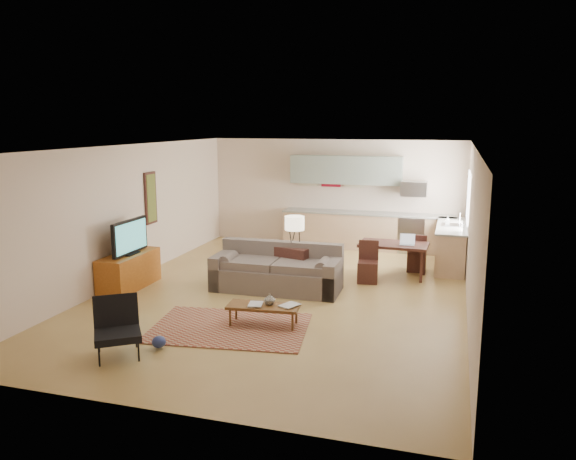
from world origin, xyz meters
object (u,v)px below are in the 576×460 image
(sofa, at_px, (277,268))
(coffee_table, at_px, (263,315))
(armchair, at_px, (117,329))
(console_table, at_px, (295,266))
(dining_table, at_px, (393,260))
(tv_credenza, at_px, (129,271))

(sofa, relative_size, coffee_table, 2.21)
(sofa, height_order, armchair, sofa)
(coffee_table, bearing_deg, sofa, 96.32)
(armchair, distance_m, console_table, 4.16)
(coffee_table, bearing_deg, console_table, 88.41)
(dining_table, bearing_deg, coffee_table, -113.17)
(coffee_table, height_order, console_table, console_table)
(coffee_table, height_order, armchair, armchair)
(sofa, xyz_separation_m, console_table, (0.24, 0.39, -0.05))
(armchair, xyz_separation_m, dining_table, (3.12, 5.14, -0.05))
(console_table, xyz_separation_m, dining_table, (1.76, 1.21, -0.04))
(coffee_table, relative_size, armchair, 1.42)
(armchair, bearing_deg, tv_credenza, 84.26)
(sofa, relative_size, console_table, 3.24)
(sofa, xyz_separation_m, armchair, (-1.12, -3.54, -0.04))
(armchair, height_order, tv_credenza, armchair)
(console_table, bearing_deg, tv_credenza, -145.70)
(coffee_table, bearing_deg, tv_credenza, 153.79)
(sofa, distance_m, armchair, 3.71)
(armchair, distance_m, dining_table, 6.02)
(dining_table, bearing_deg, armchair, -119.38)
(sofa, height_order, dining_table, sofa)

